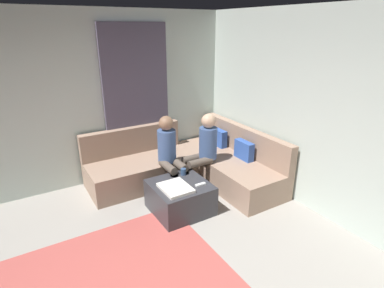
{
  "coord_description": "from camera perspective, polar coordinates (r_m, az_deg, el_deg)",
  "views": [
    {
      "loc": [
        1.91,
        -0.52,
        2.45
      ],
      "look_at": [
        -1.63,
        1.63,
        0.85
      ],
      "focal_mm": 28.86,
      "sensor_mm": 36.0,
      "label": 1
    }
  ],
  "objects": [
    {
      "name": "wall_back",
      "position": [
        4.1,
        28.68,
        2.93
      ],
      "size": [
        6.0,
        0.12,
        2.7
      ],
      "primitive_type": "cube",
      "color": "silver",
      "rests_on": "ground_plane"
    },
    {
      "name": "wall_left",
      "position": [
        5.0,
        -24.65,
        6.49
      ],
      "size": [
        0.12,
        6.0,
        2.7
      ],
      "primitive_type": "cube",
      "color": "silver",
      "rests_on": "ground_plane"
    },
    {
      "name": "curtain_panel",
      "position": [
        5.23,
        -10.11,
        7.52
      ],
      "size": [
        0.06,
        1.1,
        2.5
      ],
      "primitive_type": "cube",
      "color": "#595166",
      "rests_on": "ground_plane"
    },
    {
      "name": "sectional_couch",
      "position": [
        5.14,
        -0.24,
        -3.87
      ],
      "size": [
        2.1,
        2.55,
        0.87
      ],
      "color": "#9E7F6B",
      "rests_on": "ground_plane"
    },
    {
      "name": "ottoman",
      "position": [
        4.36,
        -2.22,
        -9.81
      ],
      "size": [
        0.76,
        0.76,
        0.42
      ],
      "primitive_type": "cube",
      "color": "#333338",
      "rests_on": "ground_plane"
    },
    {
      "name": "folded_blanket",
      "position": [
        4.12,
        -3.05,
        -8.11
      ],
      "size": [
        0.44,
        0.36,
        0.04
      ],
      "primitive_type": "cube",
      "color": "white",
      "rests_on": "ottoman"
    },
    {
      "name": "coffee_mug",
      "position": [
        4.48,
        -1.62,
        -5.14
      ],
      "size": [
        0.08,
        0.08,
        0.1
      ],
      "primitive_type": "cylinder",
      "color": "#334C72",
      "rests_on": "ottoman"
    },
    {
      "name": "game_remote",
      "position": [
        4.21,
        1.58,
        -7.5
      ],
      "size": [
        0.05,
        0.15,
        0.02
      ],
      "primitive_type": "cube",
      "color": "white",
      "rests_on": "ottoman"
    },
    {
      "name": "person_on_couch_back",
      "position": [
        4.8,
        2.01,
        -0.83
      ],
      "size": [
        0.3,
        0.6,
        1.2
      ],
      "rotation": [
        0.0,
        0.0,
        3.14
      ],
      "color": "brown",
      "rests_on": "ground_plane"
    },
    {
      "name": "person_on_couch_side",
      "position": [
        4.66,
        -4.11,
        -1.54
      ],
      "size": [
        0.6,
        0.3,
        1.2
      ],
      "rotation": [
        0.0,
        0.0,
        -1.57
      ],
      "color": "brown",
      "rests_on": "ground_plane"
    }
  ]
}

